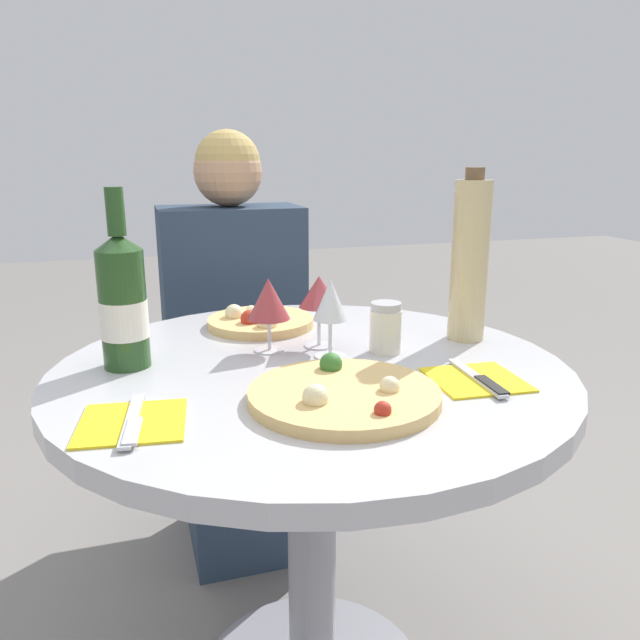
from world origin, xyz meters
name	(u,v)px	position (x,y,z in m)	size (l,w,h in m)	color
dining_table	(312,440)	(0.00, 0.00, 0.57)	(0.95, 0.95, 0.72)	gray
chair_behind_diner	(232,375)	(-0.02, 0.79, 0.42)	(0.38, 0.38, 0.88)	slate
seated_diner	(239,362)	(-0.02, 0.65, 0.52)	(0.40, 0.46, 1.16)	#28384C
pizza_large	(346,394)	(0.00, -0.18, 0.73)	(0.30, 0.30, 0.05)	#DBB26B
pizza_small_far	(260,321)	(-0.04, 0.28, 0.73)	(0.24, 0.24, 0.05)	#DBB26B
wine_bottle	(123,302)	(-0.32, 0.09, 0.84)	(0.09, 0.09, 0.32)	#23471E
tall_carafe	(470,260)	(0.36, 0.07, 0.88)	(0.08, 0.08, 0.35)	tan
sugar_shaker	(386,328)	(0.16, 0.03, 0.77)	(0.06, 0.06, 0.10)	silver
wine_glass_front_right	(330,302)	(0.05, 0.03, 0.83)	(0.07, 0.07, 0.15)	silver
wine_glass_back_right	(319,293)	(0.05, 0.11, 0.83)	(0.08, 0.08, 0.14)	silver
wine_glass_back_left	(269,300)	(-0.05, 0.11, 0.82)	(0.08, 0.08, 0.15)	silver
place_setting_left	(132,423)	(-0.32, -0.17, 0.72)	(0.17, 0.19, 0.01)	yellow
place_setting_right	(477,380)	(0.25, -0.17, 0.72)	(0.16, 0.19, 0.01)	yellow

